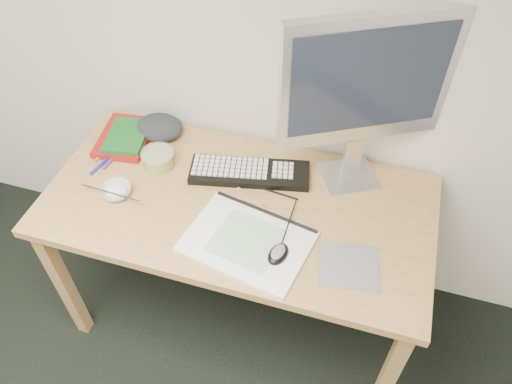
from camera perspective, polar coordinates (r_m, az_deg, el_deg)
desk at (r=1.86m, az=-2.08°, el=-2.85°), size 1.40×0.70×0.75m
mousepad at (r=1.65m, az=10.59°, el=-8.27°), size 0.22×0.21×0.00m
sketchpad at (r=1.68m, az=-1.01°, el=-5.68°), size 0.45×0.36×0.01m
keyboard at (r=1.88m, az=-0.75°, el=2.23°), size 0.47×0.23×0.03m
monitor at (r=1.65m, az=12.46°, el=11.73°), size 0.51×0.30×0.66m
mouse at (r=1.63m, az=2.55°, el=-6.88°), size 0.08×0.11×0.03m
rice_bowl at (r=1.88m, az=-15.67°, el=0.08°), size 0.14×0.14×0.03m
chopsticks at (r=1.85m, az=-16.28°, el=-0.09°), size 0.24×0.03×0.02m
fruit_tub at (r=1.94m, az=-11.11°, el=3.74°), size 0.14×0.14×0.06m
book_red at (r=2.10m, az=-14.71°, el=6.06°), size 0.23×0.28×0.03m
book_green at (r=2.07m, az=-14.52°, el=6.25°), size 0.18×0.23×0.02m
cloth_lump at (r=2.08m, az=-10.98°, el=7.25°), size 0.18×0.16×0.07m
pencil_pink at (r=1.80m, az=-2.15°, el=-0.70°), size 0.20×0.02×0.01m
pencil_tan at (r=1.81m, az=-0.64°, el=-0.37°), size 0.15×0.07×0.01m
pencil_black at (r=1.83m, az=2.01°, el=0.03°), size 0.19×0.03×0.01m
marker_blue at (r=2.02m, az=-17.13°, el=3.20°), size 0.04×0.14×0.01m
marker_orange at (r=2.06m, az=-16.69°, el=4.44°), size 0.05×0.13×0.01m
marker_purple at (r=2.03m, az=-15.94°, el=3.85°), size 0.03×0.14×0.01m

